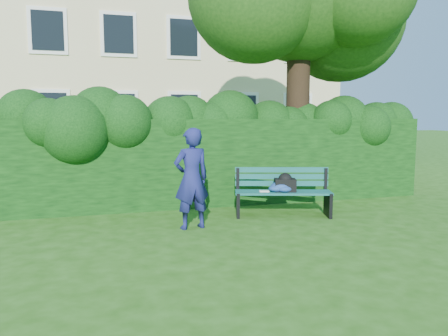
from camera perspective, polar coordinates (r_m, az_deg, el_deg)
name	(u,v)px	position (r m, az deg, el deg)	size (l,w,h in m)	color
ground	(234,229)	(7.32, 1.36, -7.94)	(80.00, 80.00, 0.00)	#224F0F
apartment_building	(140,24)	(21.24, -10.92, 17.96)	(16.00, 8.08, 12.00)	beige
hedge	(202,162)	(9.25, -2.84, 0.83)	(10.00, 1.00, 1.80)	black
park_bench	(283,189)	(8.24, 7.67, -2.79)	(1.86, 1.05, 0.89)	#0E4843
man_reading	(192,179)	(7.21, -4.26, -1.40)	(0.61, 0.40, 1.67)	navy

